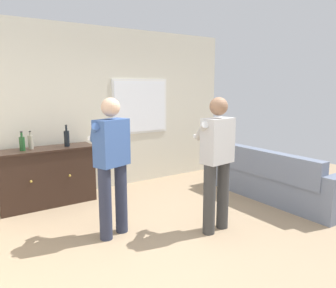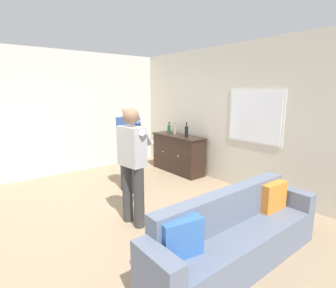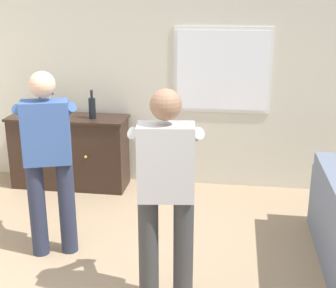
# 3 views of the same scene
# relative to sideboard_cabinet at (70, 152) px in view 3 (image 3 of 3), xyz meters

# --- Properties ---
(wall_back_with_window) EXTENTS (5.20, 0.15, 2.80)m
(wall_back_with_window) POSITION_rel_sideboard_cabinet_xyz_m (1.06, 0.36, 0.96)
(wall_back_with_window) COLOR beige
(wall_back_with_window) RESTS_ON ground
(sideboard_cabinet) EXTENTS (1.43, 0.49, 0.88)m
(sideboard_cabinet) POSITION_rel_sideboard_cabinet_xyz_m (0.00, 0.00, 0.00)
(sideboard_cabinet) COLOR black
(sideboard_cabinet) RESTS_ON ground
(bottle_wine_green) EXTENTS (0.08, 0.08, 0.28)m
(bottle_wine_green) POSITION_rel_sideboard_cabinet_xyz_m (-0.32, -0.02, 0.55)
(bottle_wine_green) COLOR #1E4C23
(bottle_wine_green) RESTS_ON sideboard_cabinet
(bottle_liquor_amber) EXTENTS (0.08, 0.08, 0.34)m
(bottle_liquor_amber) POSITION_rel_sideboard_cabinet_xyz_m (0.32, -0.03, 0.57)
(bottle_liquor_amber) COLOR black
(bottle_liquor_amber) RESTS_ON sideboard_cabinet
(bottle_spirits_clear) EXTENTS (0.07, 0.07, 0.27)m
(bottle_spirits_clear) POSITION_rel_sideboard_cabinet_xyz_m (-0.19, 0.05, 0.55)
(bottle_spirits_clear) COLOR gray
(bottle_spirits_clear) RESTS_ON sideboard_cabinet
(person_standing_left) EXTENTS (0.53, 0.52, 1.68)m
(person_standing_left) POSITION_rel_sideboard_cabinet_xyz_m (0.39, -1.54, 0.49)
(person_standing_left) COLOR #282D42
(person_standing_left) RESTS_ON ground
(person_standing_right) EXTENTS (0.55, 0.50, 1.68)m
(person_standing_right) POSITION_rel_sideboard_cabinet_xyz_m (1.51, -2.13, 0.49)
(person_standing_right) COLOR #383838
(person_standing_right) RESTS_ON ground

